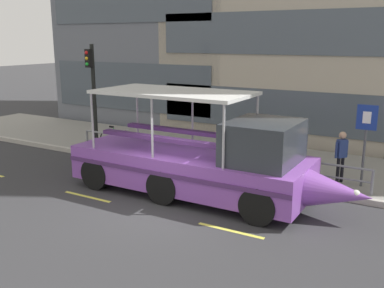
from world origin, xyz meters
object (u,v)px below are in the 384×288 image
at_px(leaned_bicycle, 116,140).
at_px(duck_tour_boat, 205,162).
at_px(parking_sign, 366,132).
at_px(pedestrian_near_bow, 341,152).
at_px(traffic_light_pole, 93,87).

relative_size(leaned_bicycle, duck_tour_boat, 0.19).
distance_m(parking_sign, pedestrian_near_bow, 1.01).
bearing_deg(leaned_bicycle, traffic_light_pole, -152.93).
xyz_separation_m(parking_sign, leaned_bicycle, (-9.67, -0.16, -1.37)).
distance_m(leaned_bicycle, duck_tour_boat, 6.21).
bearing_deg(parking_sign, leaned_bicycle, -179.05).
bearing_deg(parking_sign, traffic_light_pole, -176.95).
bearing_deg(duck_tour_boat, pedestrian_near_bow, 40.07).
xyz_separation_m(parking_sign, duck_tour_boat, (-4.06, -2.77, -0.87)).
relative_size(parking_sign, leaned_bicycle, 1.47).
distance_m(parking_sign, leaned_bicycle, 9.77).
xyz_separation_m(traffic_light_pole, parking_sign, (10.45, 0.56, -0.84)).
bearing_deg(parking_sign, duck_tour_boat, -145.70).
bearing_deg(pedestrian_near_bow, duck_tour_boat, -139.93).
bearing_deg(duck_tour_boat, traffic_light_pole, 160.91).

